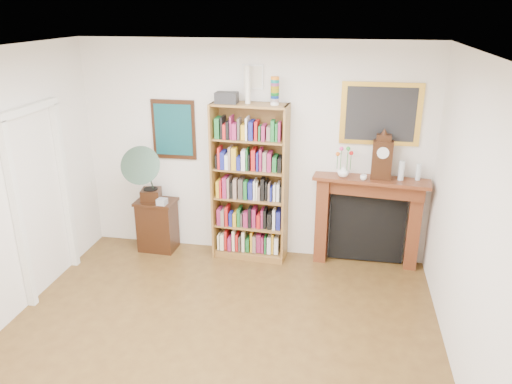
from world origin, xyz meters
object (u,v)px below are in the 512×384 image
side_cabinet (158,225)px  bookshelf (250,175)px  gramophone (145,171)px  cd_stack (162,202)px  bottle_right (418,172)px  teacup (363,178)px  mantel_clock (382,158)px  flower_vase (343,171)px  fireplace (368,213)px  bottle_left (401,170)px

side_cabinet → bookshelf: bearing=3.1°
gramophone → cd_stack: 0.46m
gramophone → side_cabinet: bearing=52.6°
side_cabinet → bottle_right: 3.47m
cd_stack → teacup: (2.56, 0.08, 0.46)m
mantel_clock → flower_vase: mantel_clock is taller
mantel_clock → bottle_right: (0.44, 0.04, -0.17)m
cd_stack → flower_vase: 2.38m
fireplace → bottle_left: 0.70m
fireplace → bottle_right: 0.80m
bottle_right → flower_vase: bearing=-177.5°
bookshelf → gramophone: bearing=-169.6°
teacup → fireplace: bearing=56.3°
mantel_clock → teacup: 0.32m
bookshelf → flower_vase: size_ratio=15.75×
side_cabinet → flower_vase: (2.45, 0.04, 0.90)m
bookshelf → teacup: bookshelf is taller
cd_stack → mantel_clock: size_ratio=0.22×
flower_vase → bottle_left: (0.69, 0.00, 0.04)m
fireplace → gramophone: gramophone is taller
gramophone → flower_vase: gramophone is taller
gramophone → mantel_clock: mantel_clock is taller
mantel_clock → fireplace: bearing=149.4°
gramophone → mantel_clock: bearing=-6.5°
side_cabinet → cd_stack: size_ratio=5.95×
mantel_clock → bottle_right: bearing=8.5°
flower_vase → bottle_right: bearing=2.5°
bookshelf → cd_stack: bookshelf is taller
fireplace → mantel_clock: bearing=-27.8°
cd_stack → mantel_clock: 2.85m
side_cabinet → bottle_left: size_ratio=2.98×
side_cabinet → cd_stack: (0.13, -0.12, 0.40)m
bookshelf → fireplace: size_ratio=1.65×
fireplace → bottle_right: bottle_right is taller
side_cabinet → bottle_left: 3.27m
side_cabinet → cd_stack: cd_stack is taller
cd_stack → mantel_clock: (2.76, 0.16, 0.70)m
flower_vase → side_cabinet: bearing=-179.0°
side_cabinet → mantel_clock: size_ratio=1.29×
bookshelf → side_cabinet: bearing=-174.8°
mantel_clock → bottle_left: size_ratio=2.31×
side_cabinet → gramophone: (-0.07, -0.12, 0.81)m
teacup → bottle_left: (0.44, 0.09, 0.09)m
cd_stack → bookshelf: bearing=6.9°
bottle_left → flower_vase: bearing=-179.6°
flower_vase → teacup: flower_vase is taller
fireplace → flower_vase: size_ratio=9.53×
teacup → bottle_left: bottle_left is taller
side_cabinet → flower_vase: 2.61m
gramophone → teacup: gramophone is taller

